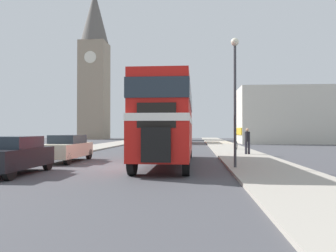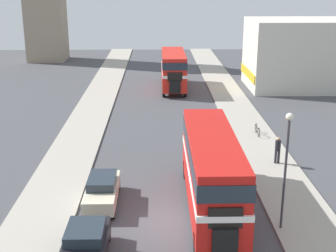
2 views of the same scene
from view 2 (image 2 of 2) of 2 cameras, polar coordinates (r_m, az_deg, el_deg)
ground_plane at (r=24.21m, az=0.49°, el=-11.62°), size 120.00×120.00×0.00m
sidewalk_right at (r=25.29m, az=16.26°, el=-10.88°), size 3.50×120.00×0.12m
sidewalk_left at (r=24.92m, az=-15.53°, el=-11.26°), size 3.50×120.00×0.12m
double_decker_bus at (r=24.39m, az=5.35°, el=-4.95°), size 2.44×10.65×4.17m
bus_distant at (r=51.86m, az=0.66°, el=7.18°), size 2.55×9.37×4.07m
car_parked_near at (r=21.26m, az=-10.03°, el=-13.95°), size 1.84×3.93×1.54m
car_parked_mid at (r=25.97m, az=-8.04°, el=-7.74°), size 1.66×4.31×1.52m
pedestrian_walking at (r=31.52m, az=13.23°, el=-2.69°), size 0.37×0.37×1.81m
bicycle_on_pavement at (r=37.19m, az=10.85°, el=-0.47°), size 0.05×1.76×0.78m
street_lamp at (r=22.52m, az=14.26°, el=-3.41°), size 0.36×0.36×5.86m
shop_building_block at (r=54.78m, az=17.15°, el=8.38°), size 14.13×8.32×7.55m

